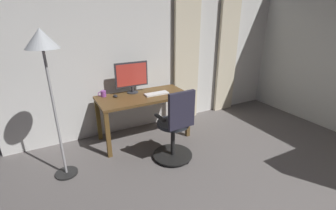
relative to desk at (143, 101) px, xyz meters
name	(u,v)px	position (x,y,z in m)	size (l,w,h in m)	color
back_room_partition	(159,50)	(-0.52, -0.48, 0.69)	(5.12, 0.10, 2.66)	silver
curtain_left_panel	(227,57)	(-1.97, -0.37, 0.48)	(0.44, 0.06, 2.24)	beige
curtain_right_panel	(187,61)	(-1.02, -0.37, 0.48)	(0.50, 0.06, 2.24)	beige
desk	(143,101)	(0.00, 0.00, 0.00)	(1.40, 0.66, 0.74)	brown
office_chair	(176,129)	(-0.14, 0.79, -0.15)	(0.56, 0.56, 1.05)	black
computer_monitor	(132,76)	(0.09, -0.21, 0.38)	(0.53, 0.18, 0.49)	#333338
computer_keyboard	(157,94)	(-0.21, 0.05, 0.11)	(0.38, 0.14, 0.02)	white
computer_mouse	(115,96)	(0.40, -0.13, 0.12)	(0.06, 0.10, 0.04)	#232328
mug_tea	(103,94)	(0.56, -0.24, 0.15)	(0.13, 0.08, 0.09)	purple
floor_lamp	(44,53)	(1.27, 0.42, 0.91)	(0.35, 0.35, 1.81)	black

